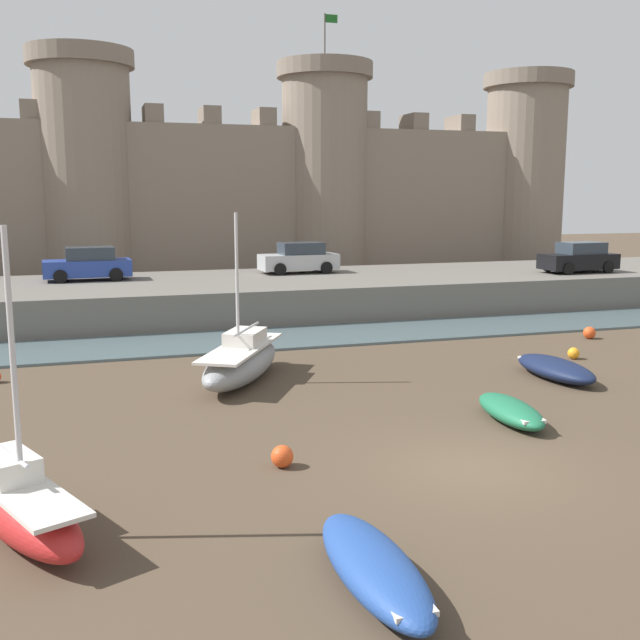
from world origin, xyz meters
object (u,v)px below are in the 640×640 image
object	(u,v)px
mooring_buoy_mid_mud	(282,456)
car_quay_west	(579,258)
mooring_buoy_off_centre	(589,333)
sailboat_near_channel_right	(242,361)
car_quay_centre_east	(88,264)
rowboat_foreground_left	(511,410)
mooring_buoy_near_shore	(574,353)
rowboat_near_channel_left	(555,368)
car_quay_centre_west	(299,258)
rowboat_foreground_centre	(374,566)
sailboat_foreground_right	(18,503)

from	to	relation	value
mooring_buoy_mid_mud	car_quay_west	bearing A→B (deg)	41.81
mooring_buoy_off_centre	car_quay_west	size ratio (longest dim) A/B	0.12
sailboat_near_channel_right	mooring_buoy_off_centre	size ratio (longest dim) A/B	11.28
car_quay_centre_east	car_quay_west	world-z (taller)	same
rowboat_foreground_left	car_quay_west	size ratio (longest dim) A/B	0.74
mooring_buoy_off_centre	car_quay_west	xyz separation A→B (m)	(5.71, 8.69, 2.20)
mooring_buoy_near_shore	rowboat_near_channel_left	bearing A→B (deg)	-135.88
rowboat_near_channel_left	car_quay_centre_east	distance (m)	22.90
mooring_buoy_mid_mud	mooring_buoy_off_centre	distance (m)	18.72
rowboat_foreground_left	sailboat_near_channel_right	distance (m)	8.55
mooring_buoy_mid_mud	car_quay_centre_west	distance (m)	24.35
rowboat_foreground_left	mooring_buoy_mid_mud	bearing A→B (deg)	-167.66
rowboat_foreground_centre	rowboat_foreground_left	bearing A→B (deg)	46.22
car_quay_centre_west	mooring_buoy_mid_mud	bearing A→B (deg)	-106.60
mooring_buoy_mid_mud	sailboat_foreground_right	bearing A→B (deg)	-161.11
car_quay_centre_west	car_quay_west	bearing A→B (deg)	-16.23
mooring_buoy_off_centre	rowboat_foreground_left	bearing A→B (deg)	-135.56
rowboat_near_channel_left	mooring_buoy_off_centre	size ratio (longest dim) A/B	7.26
car_quay_centre_west	sailboat_foreground_right	bearing A→B (deg)	-115.81
sailboat_near_channel_right	car_quay_west	xyz separation A→B (m)	(20.64, 11.37, 1.80)
sailboat_near_channel_right	car_quay_centre_east	size ratio (longest dim) A/B	1.35
mooring_buoy_mid_mud	rowboat_near_channel_left	bearing A→B (deg)	26.10
rowboat_foreground_left	rowboat_foreground_centre	xyz separation A→B (m)	(-6.41, -6.69, 0.04)
car_quay_west	mooring_buoy_off_centre	bearing A→B (deg)	-123.31
sailboat_foreground_right	mooring_buoy_mid_mud	world-z (taller)	sailboat_foreground_right
sailboat_near_channel_right	mooring_buoy_near_shore	world-z (taller)	sailboat_near_channel_right
rowboat_foreground_left	car_quay_west	xyz separation A→B (m)	(14.83, 17.64, 2.14)
sailboat_foreground_right	sailboat_near_channel_right	world-z (taller)	sailboat_foreground_right
rowboat_foreground_left	car_quay_west	distance (m)	23.14
rowboat_foreground_centre	mooring_buoy_near_shore	distance (m)	17.79
mooring_buoy_off_centre	car_quay_centre_east	bearing A→B (deg)	146.98
rowboat_near_channel_left	car_quay_centre_east	size ratio (longest dim) A/B	0.87
sailboat_foreground_right	rowboat_foreground_centre	size ratio (longest dim) A/B	1.46
mooring_buoy_mid_mud	mooring_buoy_off_centre	bearing A→B (deg)	33.60
mooring_buoy_near_shore	sailboat_near_channel_right	bearing A→B (deg)	178.19
sailboat_near_channel_right	car_quay_centre_west	distance (m)	16.86
car_quay_centre_east	car_quay_centre_west	world-z (taller)	same
sailboat_foreground_right	mooring_buoy_near_shore	size ratio (longest dim) A/B	12.76
rowboat_near_channel_left	mooring_buoy_near_shore	world-z (taller)	rowboat_near_channel_left
sailboat_foreground_right	sailboat_near_channel_right	size ratio (longest dim) A/B	0.95
rowboat_foreground_left	sailboat_near_channel_right	bearing A→B (deg)	132.82
sailboat_near_channel_right	car_quay_centre_west	size ratio (longest dim) A/B	1.35
sailboat_foreground_right	car_quay_west	xyz separation A→B (m)	(26.47, 20.82, 1.88)
mooring_buoy_near_shore	sailboat_foreground_right	bearing A→B (deg)	-153.00
rowboat_foreground_centre	rowboat_near_channel_left	world-z (taller)	rowboat_foreground_centre
sailboat_foreground_right	sailboat_near_channel_right	distance (m)	11.11
mooring_buoy_off_centre	car_quay_centre_west	distance (m)	15.68
mooring_buoy_near_shore	car_quay_centre_east	xyz separation A→B (m)	(-16.44, 15.66, 2.24)
rowboat_foreground_left	sailboat_near_channel_right	xyz separation A→B (m)	(-5.81, 6.27, 0.34)
sailboat_near_channel_right	car_quay_centre_east	xyz separation A→B (m)	(-4.46, 15.28, 1.80)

